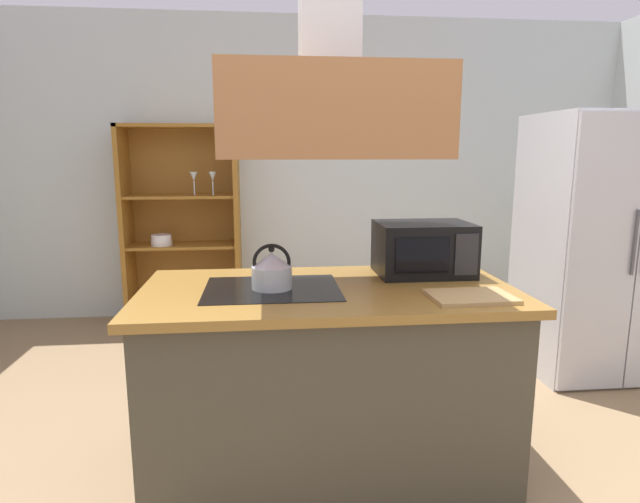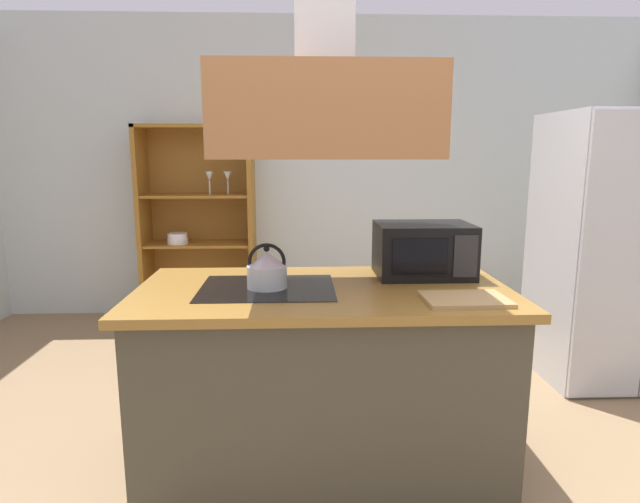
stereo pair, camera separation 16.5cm
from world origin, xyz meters
name	(u,v)px [view 2 (the right image)]	position (x,y,z in m)	size (l,w,h in m)	color
wall_back	(322,169)	(0.00, 3.00, 1.35)	(6.00, 0.12, 2.70)	silver
kitchen_island	(323,380)	(-0.11, 0.36, 0.45)	(1.68, 0.88, 0.90)	#433E2F
range_hood	(323,89)	(-0.11, 0.36, 1.77)	(0.90, 0.70, 1.22)	#996237
refrigerator	(617,249)	(1.87, 1.37, 0.88)	(0.90, 0.77, 1.76)	silver
dish_cabinet	(200,235)	(-1.12, 2.78, 0.77)	(0.99, 0.40, 1.74)	#996322
kettle	(267,269)	(-0.37, 0.36, 0.99)	(0.18, 0.18, 0.20)	#B4BBBF
cutting_board	(465,299)	(0.46, 0.11, 0.91)	(0.34, 0.24, 0.02)	#AB8651
microwave	(423,250)	(0.39, 0.58, 1.03)	(0.46, 0.35, 0.26)	black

